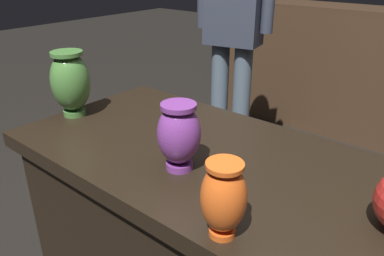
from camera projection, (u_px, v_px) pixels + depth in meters
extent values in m
cube|color=black|center=(203.00, 159.00, 1.14)|extent=(1.20, 0.64, 0.05)
cylinder|color=#7A388E|center=(179.00, 165.00, 1.04)|extent=(0.08, 0.08, 0.02)
ellipsoid|color=#7A388E|center=(179.00, 134.00, 1.00)|extent=(0.12, 0.12, 0.17)
cylinder|color=#7A388E|center=(178.00, 106.00, 0.97)|extent=(0.09, 0.09, 0.01)
cylinder|color=#E55B1E|center=(222.00, 231.00, 0.79)|extent=(0.06, 0.06, 0.01)
ellipsoid|color=#E55B1E|center=(223.00, 197.00, 0.76)|extent=(0.10, 0.10, 0.16)
cylinder|color=#E55B1E|center=(225.00, 165.00, 0.73)|extent=(0.08, 0.08, 0.01)
cylinder|color=#477A38|center=(75.00, 112.00, 1.39)|extent=(0.08, 0.08, 0.02)
ellipsoid|color=#477A38|center=(70.00, 82.00, 1.34)|extent=(0.14, 0.14, 0.21)
cylinder|color=#477A38|center=(66.00, 53.00, 1.30)|extent=(0.11, 0.11, 0.01)
cylinder|color=slate|center=(241.00, 112.00, 2.41)|extent=(0.11, 0.11, 0.85)
cylinder|color=slate|center=(219.00, 108.00, 2.47)|extent=(0.11, 0.11, 0.85)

